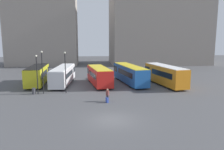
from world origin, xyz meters
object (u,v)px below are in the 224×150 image
at_px(lamp_post_0, 65,69).
at_px(bus_2, 99,75).
at_px(bus_4, 165,74).
at_px(lamp_post_1, 42,69).
at_px(bus_0, 37,75).
at_px(lamp_post_2, 37,71).
at_px(traveler, 107,94).
at_px(bus_3, 130,73).
at_px(bus_1, 63,75).
at_px(trash_bin, 34,91).
at_px(suitcase, 107,100).

bearing_deg(lamp_post_0, bus_2, 46.18).
height_order(bus_4, lamp_post_1, lamp_post_1).
xyz_separation_m(bus_0, lamp_post_2, (1.47, -6.77, 1.54)).
relative_size(traveler, lamp_post_2, 0.29).
bearing_deg(bus_3, lamp_post_0, 111.95).
bearing_deg(bus_1, lamp_post_0, -166.22).
xyz_separation_m(bus_2, lamp_post_2, (-8.78, -5.55, 1.63)).
relative_size(bus_4, traveler, 6.84).
xyz_separation_m(bus_4, trash_bin, (-20.22, -4.16, -1.33)).
xyz_separation_m(traveler, lamp_post_1, (-8.56, 4.89, 2.55)).
distance_m(bus_2, bus_4, 10.93).
bearing_deg(lamp_post_2, lamp_post_0, 5.24).
bearing_deg(bus_2, lamp_post_2, 113.70).
distance_m(bus_4, suitcase, 14.15).
xyz_separation_m(bus_3, lamp_post_1, (-13.41, -6.13, 1.81)).
distance_m(traveler, suitcase, 0.80).
bearing_deg(bus_0, bus_1, -90.42).
xyz_separation_m(bus_1, bus_2, (6.03, -1.33, -0.01)).
height_order(bus_3, lamp_post_1, lamp_post_1).
bearing_deg(lamp_post_2, lamp_post_1, 22.91).
relative_size(bus_0, bus_3, 0.79).
xyz_separation_m(bus_0, traveler, (10.71, -11.37, -0.74)).
height_order(bus_1, lamp_post_0, lamp_post_0).
bearing_deg(bus_0, bus_4, -98.61).
xyz_separation_m(bus_2, lamp_post_0, (-4.99, -5.20, 1.83)).
distance_m(bus_2, lamp_post_2, 10.52).
relative_size(lamp_post_0, lamp_post_2, 1.07).
bearing_deg(bus_0, bus_2, -98.68).
xyz_separation_m(bus_3, trash_bin, (-14.68, -6.29, -1.25)).
bearing_deg(bus_0, traveler, -138.61).
bearing_deg(bus_2, traveler, 173.98).
xyz_separation_m(bus_0, lamp_post_0, (5.26, -6.42, 1.74)).
height_order(bus_1, traveler, bus_1).
xyz_separation_m(bus_2, lamp_post_1, (-8.10, -5.26, 1.90)).
bearing_deg(lamp_post_1, bus_0, 108.40).
bearing_deg(bus_3, lamp_post_1, 106.01).
height_order(bus_1, suitcase, bus_1).
relative_size(bus_0, bus_4, 0.86).
bearing_deg(bus_4, bus_0, 74.12).
distance_m(bus_1, bus_2, 6.18).
bearing_deg(lamp_post_0, bus_3, 30.49).
distance_m(traveler, lamp_post_1, 10.18).
xyz_separation_m(suitcase, lamp_post_1, (-8.47, 5.40, 3.16)).
height_order(bus_0, traveler, bus_0).
bearing_deg(bus_3, trash_bin, 104.65).
distance_m(bus_2, lamp_post_1, 9.85).
relative_size(bus_3, lamp_post_0, 2.03).
height_order(bus_4, traveler, bus_4).
xyz_separation_m(bus_2, trash_bin, (-9.37, -5.43, -1.16)).
bearing_deg(suitcase, bus_2, -17.02).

